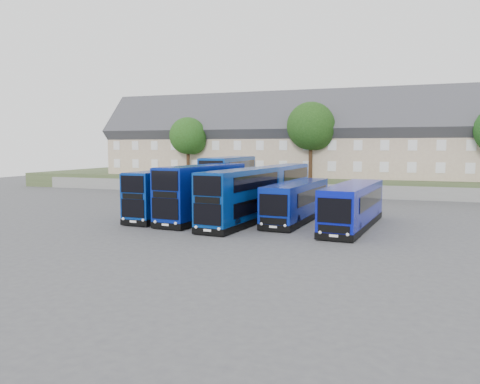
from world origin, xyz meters
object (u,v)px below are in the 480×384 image
object	(u,v)px
dd_front_mid	(203,193)
tree_west	(189,137)
tree_mid	(312,128)
dd_front_left	(166,195)
coach_east_a	(297,202)

from	to	relation	value
dd_front_mid	tree_west	bearing A→B (deg)	123.26
tree_west	tree_mid	xyz separation A→B (m)	(16.00, 0.50, 1.02)
dd_front_mid	tree_mid	world-z (taller)	tree_mid
tree_west	dd_front_mid	bearing A→B (deg)	-62.08
dd_front_left	coach_east_a	world-z (taller)	dd_front_left
coach_east_a	tree_west	bearing A→B (deg)	137.66
tree_west	tree_mid	distance (m)	16.04
dd_front_mid	coach_east_a	size ratio (longest dim) A/B	0.98
tree_west	tree_mid	world-z (taller)	tree_mid
dd_front_mid	coach_east_a	xyz separation A→B (m)	(7.25, 1.80, -0.63)
coach_east_a	tree_mid	size ratio (longest dim) A/B	1.23
dd_front_left	tree_mid	bearing A→B (deg)	72.19
dd_front_mid	tree_west	size ratio (longest dim) A/B	1.45
tree_mid	tree_west	bearing A→B (deg)	-178.21
coach_east_a	tree_mid	bearing A→B (deg)	101.62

